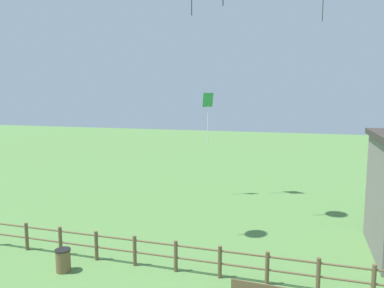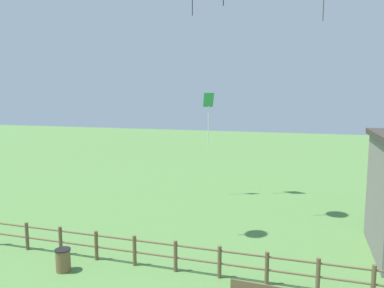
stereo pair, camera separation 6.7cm
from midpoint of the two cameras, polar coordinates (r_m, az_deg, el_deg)
name	(u,v)px [view 1 (the left image)]	position (r m, az deg, el deg)	size (l,w,h in m)	color
wooden_fence	(176,254)	(14.07, -2.63, -16.44)	(16.42, 0.14, 1.15)	brown
trash_bin	(63,260)	(14.91, -19.16, -16.39)	(0.56, 0.56, 0.83)	brown
kite_green_diamond	(208,109)	(23.41, 2.35, 5.34)	(0.68, 0.57, 3.33)	green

